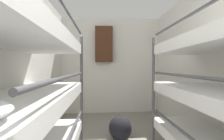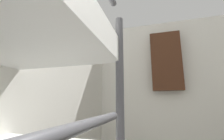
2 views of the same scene
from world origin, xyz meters
TOP-DOWN VIEW (x-y plane):
  - wall_left at (-1.29, 2.05)m, footprint 0.06×4.23m
  - wall_right at (1.29, 2.05)m, footprint 0.06×4.23m
  - wall_back at (0.00, 4.14)m, footprint 2.65×0.06m
  - bunk_stack_left_near at (-0.90, 1.42)m, footprint 0.74×1.88m
  - duffel_bag at (0.06, 2.64)m, footprint 0.38×0.47m
  - hanging_coat at (-0.19, 3.99)m, footprint 0.44×0.12m

SIDE VIEW (x-z plane):
  - duffel_bag at x=0.06m, z-range 0.00..0.38m
  - bunk_stack_left_near at x=-0.90m, z-range 0.08..1.77m
  - wall_left at x=-1.29m, z-range 0.00..2.49m
  - wall_right at x=1.29m, z-range 0.00..2.49m
  - wall_back at x=0.00m, z-range 0.00..2.49m
  - hanging_coat at x=-0.19m, z-range 1.34..2.24m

